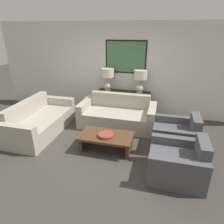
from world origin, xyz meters
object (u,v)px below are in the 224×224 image
(couch_by_back_wall, at_px, (118,116))
(console_table, at_px, (123,103))
(decorative_bowl, at_px, (106,135))
(armchair_near_back_wall, at_px, (176,136))
(armchair_near_camera, at_px, (178,163))
(coffee_table, at_px, (106,139))
(table_lamp_right, at_px, (140,78))
(table_lamp_left, at_px, (108,76))
(couch_by_side, at_px, (40,122))

(couch_by_back_wall, bearing_deg, console_table, 90.00)
(decorative_bowl, distance_m, armchair_near_back_wall, 1.55)
(armchair_near_camera, bearing_deg, decorative_bowl, 163.35)
(coffee_table, distance_m, armchair_near_back_wall, 1.55)
(table_lamp_right, bearing_deg, table_lamp_left, 180.00)
(couch_by_side, xyz_separation_m, armchair_near_camera, (3.32, -0.84, -0.00))
(console_table, xyz_separation_m, decorative_bowl, (0.05, -2.00, 0.02))
(armchair_near_back_wall, xyz_separation_m, armchair_near_camera, (0.00, -0.98, 0.00))
(couch_by_side, bearing_deg, coffee_table, -10.83)
(couch_by_side, height_order, coffee_table, couch_by_side)
(decorative_bowl, bearing_deg, armchair_near_camera, -16.65)
(table_lamp_left, bearing_deg, coffee_table, -75.30)
(console_table, bearing_deg, armchair_near_camera, -58.33)
(console_table, distance_m, couch_by_back_wall, 0.73)
(table_lamp_right, distance_m, armchair_near_camera, 2.79)
(table_lamp_right, xyz_separation_m, coffee_table, (-0.44, -1.94, -0.90))
(table_lamp_right, height_order, coffee_table, table_lamp_right)
(couch_by_back_wall, distance_m, armchair_near_camera, 2.28)
(decorative_bowl, bearing_deg, armchair_near_back_wall, 20.71)
(table_lamp_right, xyz_separation_m, armchair_near_camera, (1.03, -2.43, -0.89))
(couch_by_back_wall, height_order, armchair_near_camera, couch_by_back_wall)
(couch_by_side, distance_m, armchair_near_camera, 3.42)
(couch_by_side, relative_size, armchair_near_camera, 2.10)
(table_lamp_right, xyz_separation_m, decorative_bowl, (-0.42, -2.00, -0.77))
(decorative_bowl, bearing_deg, coffee_table, 105.40)
(couch_by_back_wall, relative_size, decorative_bowl, 5.96)
(couch_by_back_wall, height_order, couch_by_side, same)
(couch_by_back_wall, xyz_separation_m, decorative_bowl, (0.05, -1.28, 0.11))
(couch_by_side, bearing_deg, couch_by_back_wall, 25.47)
(coffee_table, xyz_separation_m, armchair_near_camera, (1.47, -0.49, 0.01))
(table_lamp_left, xyz_separation_m, armchair_near_back_wall, (1.98, -1.45, -0.89))
(console_table, relative_size, armchair_near_camera, 1.63)
(armchair_near_back_wall, bearing_deg, couch_by_side, -177.63)
(couch_by_back_wall, relative_size, couch_by_side, 1.00)
(table_lamp_right, distance_m, couch_by_back_wall, 1.24)
(console_table, relative_size, table_lamp_right, 2.35)
(table_lamp_right, distance_m, couch_by_side, 2.92)
(table_lamp_right, height_order, couch_by_side, table_lamp_right)
(armchair_near_camera, bearing_deg, table_lamp_right, 112.88)
(table_lamp_left, xyz_separation_m, couch_by_back_wall, (0.47, -0.73, -0.89))
(table_lamp_left, xyz_separation_m, decorative_bowl, (0.53, -2.00, -0.77))
(table_lamp_right, distance_m, decorative_bowl, 2.19)
(coffee_table, bearing_deg, table_lamp_right, 77.27)
(couch_by_back_wall, xyz_separation_m, couch_by_side, (-1.81, -0.86, 0.00))
(armchair_near_back_wall, bearing_deg, armchair_near_camera, -90.00)
(armchair_near_back_wall, bearing_deg, coffee_table, -161.49)
(couch_by_back_wall, relative_size, coffee_table, 1.75)
(couch_by_side, distance_m, armchair_near_back_wall, 3.32)
(coffee_table, bearing_deg, table_lamp_left, 104.70)
(armchair_near_camera, bearing_deg, couch_by_back_wall, 131.30)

